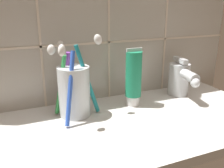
{
  "coord_description": "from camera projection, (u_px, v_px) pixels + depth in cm",
  "views": [
    {
      "loc": [
        -22.36,
        -43.27,
        26.46
      ],
      "look_at": [
        -2.66,
        3.12,
        9.86
      ],
      "focal_mm": 40.0,
      "sensor_mm": 36.0,
      "label": 1
    }
  ],
  "objects": [
    {
      "name": "sink_faucet",
      "position": [
        181.0,
        78.0,
        0.67
      ],
      "size": [
        5.59,
        12.41,
        10.29
      ],
      "rotation": [
        0.0,
        0.0,
        -1.75
      ],
      "color": "silver",
      "rests_on": "sink_counter"
    },
    {
      "name": "tile_wall_backsplash",
      "position": [
        101.0,
        21.0,
        0.62
      ],
      "size": [
        77.5,
        1.72,
        44.09
      ],
      "color": "#B7B2A8",
      "rests_on": "ground"
    },
    {
      "name": "toothpaste_tube",
      "position": [
        133.0,
        78.0,
        0.6
      ],
      "size": [
        4.09,
        3.9,
        14.26
      ],
      "color": "white",
      "rests_on": "sink_counter"
    },
    {
      "name": "sink_counter",
      "position": [
        129.0,
        125.0,
        0.54
      ],
      "size": [
        67.5,
        31.82,
        2.0
      ],
      "primitive_type": "cube",
      "color": "silver",
      "rests_on": "ground"
    },
    {
      "name": "toothbrush_cup",
      "position": [
        74.0,
        90.0,
        0.55
      ],
      "size": [
        11.94,
        13.19,
        18.22
      ],
      "color": "silver",
      "rests_on": "sink_counter"
    }
  ]
}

